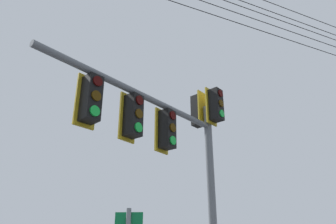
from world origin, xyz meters
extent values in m
cylinder|color=slate|center=(0.19, -0.28, 2.87)|extent=(0.20, 0.20, 5.74)
cylinder|color=slate|center=(-0.30, 2.19, 5.15)|extent=(1.11, 4.96, 0.14)
cube|color=black|center=(-0.10, -0.34, 5.70)|extent=(0.35, 0.35, 0.90)
cube|color=#B29319|center=(0.06, -0.31, 5.70)|extent=(0.12, 0.44, 1.04)
cylinder|color=#360503|center=(-0.27, -0.37, 6.00)|extent=(0.07, 0.20, 0.20)
cylinder|color=#3C2703|center=(-0.27, -0.37, 5.70)|extent=(0.07, 0.20, 0.20)
cylinder|color=green|center=(-0.27, -0.37, 5.40)|extent=(0.07, 0.20, 0.20)
cube|color=black|center=(0.48, -0.22, 5.70)|extent=(0.35, 0.35, 0.90)
cube|color=#B29319|center=(0.32, -0.26, 5.70)|extent=(0.12, 0.44, 1.04)
cylinder|color=#360503|center=(0.65, -0.19, 6.00)|extent=(0.07, 0.20, 0.20)
cylinder|color=#3C2703|center=(0.65, -0.19, 5.70)|extent=(0.07, 0.20, 0.20)
cylinder|color=green|center=(0.65, -0.19, 5.40)|extent=(0.07, 0.20, 0.20)
cube|color=black|center=(-0.13, 1.35, 4.60)|extent=(0.36, 0.36, 0.90)
cube|color=#B29319|center=(0.03, 1.39, 4.60)|extent=(0.14, 0.44, 1.04)
cylinder|color=#360503|center=(-0.29, 1.31, 4.90)|extent=(0.08, 0.20, 0.20)
cylinder|color=#3C2703|center=(-0.29, 1.31, 4.60)|extent=(0.08, 0.20, 0.20)
cylinder|color=green|center=(-0.29, 1.31, 4.30)|extent=(0.08, 0.20, 0.20)
cube|color=black|center=(-0.34, 2.38, 4.60)|extent=(0.36, 0.36, 0.90)
cube|color=#B29319|center=(-0.17, 2.42, 4.60)|extent=(0.15, 0.44, 1.04)
cylinder|color=#360503|center=(-0.50, 2.34, 4.90)|extent=(0.08, 0.20, 0.20)
cylinder|color=#3C2703|center=(-0.50, 2.34, 4.60)|extent=(0.08, 0.20, 0.20)
cylinder|color=green|center=(-0.50, 2.34, 4.30)|extent=(0.08, 0.20, 0.20)
cube|color=black|center=(-0.54, 3.42, 4.60)|extent=(0.34, 0.34, 0.90)
cube|color=#B29319|center=(-0.37, 3.44, 4.60)|extent=(0.10, 0.44, 1.04)
cylinder|color=#360503|center=(-0.70, 3.40, 4.90)|extent=(0.06, 0.20, 0.20)
cylinder|color=#3C2703|center=(-0.70, 3.40, 4.60)|extent=(0.06, 0.20, 0.20)
cylinder|color=green|center=(-0.70, 3.40, 4.30)|extent=(0.06, 0.20, 0.20)
cylinder|color=black|center=(0.42, 0.74, 9.08)|extent=(5.07, 22.41, 0.05)
camera|label=1|loc=(-5.72, 5.63, 1.93)|focal=35.40mm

